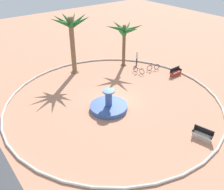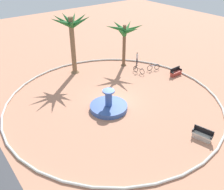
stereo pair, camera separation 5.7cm
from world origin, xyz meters
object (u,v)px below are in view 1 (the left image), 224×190
bench_west (202,135)px  person_cyclist_helmet (137,57)px  palm_tree_by_curb (124,33)px  bicycle_by_lamppost (139,70)px  bench_east (176,73)px  trash_bin (110,91)px  bicycle_red_frame (153,67)px  fountain (109,106)px  palm_tree_near_fountain (71,30)px

bench_west → person_cyclist_helmet: bearing=-22.4°
palm_tree_by_curb → bicycle_by_lamppost: 4.77m
bench_east → bench_west: bearing=140.6°
palm_tree_by_curb → person_cyclist_helmet: bearing=-113.1°
palm_tree_by_curb → bench_east: 7.78m
bench_east → bench_west: 11.43m
trash_bin → person_cyclist_helmet: (4.01, -7.46, 0.53)m
bicycle_red_frame → bicycle_by_lamppost: same height
fountain → palm_tree_by_curb: bearing=-47.7°
bench_west → bicycle_by_lamppost: (12.00, -4.21, 0.04)m
person_cyclist_helmet → bicycle_by_lamppost: bearing=142.5°
palm_tree_by_curb → person_cyclist_helmet: (-0.71, -1.65, -3.32)m
palm_tree_near_fountain → bicycle_red_frame: size_ratio=4.20×
fountain → person_cyclist_helmet: bearing=-56.2°
palm_tree_near_fountain → bench_west: size_ratio=4.16×
palm_tree_by_curb → trash_bin: palm_tree_by_curb is taller
person_cyclist_helmet → bench_east: bearing=-164.9°
palm_tree_by_curb → fountain: bearing=132.3°
palm_tree_near_fountain → bicycle_red_frame: bearing=-123.6°
palm_tree_by_curb → bicycle_by_lamppost: palm_tree_by_curb is taller
person_cyclist_helmet → palm_tree_by_curb: bearing=66.9°
palm_tree_near_fountain → palm_tree_by_curb: (-2.05, -6.04, -0.99)m
palm_tree_by_curb → bicycle_by_lamppost: bearing=-179.3°
trash_bin → bicycle_by_lamppost: bicycle_by_lamppost is taller
bicycle_red_frame → person_cyclist_helmet: 2.69m
bench_east → bicycle_red_frame: size_ratio=0.97×
palm_tree_near_fountain → bicycle_by_lamppost: (-4.87, -6.07, -4.85)m
bench_west → bicycle_by_lamppost: 12.72m
trash_bin → bicycle_red_frame: (1.40, -7.85, -0.00)m
palm_tree_by_curb → bicycle_red_frame: bearing=-148.3°
palm_tree_by_curb → bench_east: (-5.99, -3.08, -3.89)m
trash_bin → person_cyclist_helmet: size_ratio=0.44×
fountain → bicycle_by_lamppost: 8.59m
bicycle_by_lamppost → person_cyclist_helmet: (2.11, -1.62, 0.54)m
palm_tree_near_fountain → palm_tree_by_curb: palm_tree_near_fountain is taller
trash_bin → fountain: bearing=141.1°
palm_tree_by_curb → trash_bin: size_ratio=7.54×
bench_east → fountain: bearing=94.7°
fountain → palm_tree_near_fountain: (8.92, -1.50, 4.93)m
bench_west → bicycle_red_frame: size_ratio=1.01×
trash_bin → bicycle_by_lamppost: bearing=-72.0°
palm_tree_near_fountain → bicycle_by_lamppost: palm_tree_near_fountain is taller
trash_bin → bench_east: bearing=-98.2°
fountain → bicycle_red_frame: bearing=-69.6°
trash_bin → bench_west: bearing=-170.8°
palm_tree_near_fountain → person_cyclist_helmet: (-2.76, -7.69, -4.31)m
palm_tree_near_fountain → bicycle_red_frame: palm_tree_near_fountain is taller
fountain → trash_bin: size_ratio=4.86×
trash_bin → palm_tree_by_curb: bearing=-50.9°
palm_tree_by_curb → person_cyclist_helmet: size_ratio=3.35×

